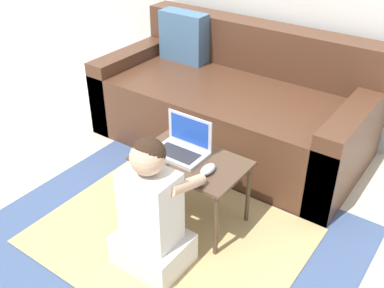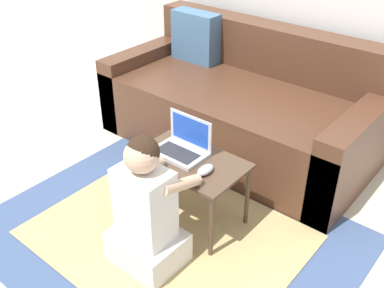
% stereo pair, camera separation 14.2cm
% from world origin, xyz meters
% --- Properties ---
extents(ground_plane, '(16.00, 16.00, 0.00)m').
position_xyz_m(ground_plane, '(0.00, 0.00, 0.00)').
color(ground_plane, beige).
extents(area_rug, '(1.87, 1.49, 0.01)m').
position_xyz_m(area_rug, '(0.06, 0.06, 0.00)').
color(area_rug, '#3D517A').
rests_on(area_rug, ground_plane).
extents(couch, '(1.82, 0.91, 0.81)m').
position_xyz_m(couch, '(-0.20, 1.10, 0.29)').
color(couch, '#4C2D1E').
rests_on(couch, ground_plane).
extents(laptop_desk, '(0.58, 0.36, 0.39)m').
position_xyz_m(laptop_desk, '(0.06, 0.25, 0.35)').
color(laptop_desk, '#4C3828').
rests_on(laptop_desk, ground_plane).
extents(laptop, '(0.28, 0.19, 0.20)m').
position_xyz_m(laptop, '(-0.02, 0.27, 0.43)').
color(laptop, '#B7BCC6').
rests_on(laptop, laptop_desk).
extents(computer_mouse, '(0.06, 0.11, 0.04)m').
position_xyz_m(computer_mouse, '(0.19, 0.20, 0.41)').
color(computer_mouse, '#B2B7C1').
rests_on(computer_mouse, laptop_desk).
extents(person_seated, '(0.34, 0.39, 0.72)m').
position_xyz_m(person_seated, '(0.10, -0.13, 0.31)').
color(person_seated, silver).
rests_on(person_seated, ground_plane).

